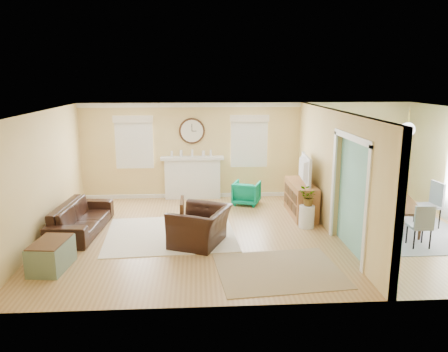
{
  "coord_description": "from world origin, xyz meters",
  "views": [
    {
      "loc": [
        -1.36,
        -8.77,
        3.26
      ],
      "look_at": [
        -0.8,
        0.3,
        1.2
      ],
      "focal_mm": 35.0,
      "sensor_mm": 36.0,
      "label": 1
    }
  ],
  "objects_px": {
    "green_chair": "(246,193)",
    "dining_table": "(395,215)",
    "sofa": "(81,218)",
    "eames_chair": "(200,226)",
    "credenza": "(301,199)"
  },
  "relations": [
    {
      "from": "green_chair",
      "to": "credenza",
      "type": "height_order",
      "value": "credenza"
    },
    {
      "from": "sofa",
      "to": "dining_table",
      "type": "xyz_separation_m",
      "value": [
        6.85,
        -0.13,
        -0.03
      ]
    },
    {
      "from": "green_chair",
      "to": "credenza",
      "type": "relative_size",
      "value": 0.44
    },
    {
      "from": "green_chair",
      "to": "dining_table",
      "type": "xyz_separation_m",
      "value": [
        3.07,
        -2.02,
        -0.01
      ]
    },
    {
      "from": "eames_chair",
      "to": "green_chair",
      "type": "height_order",
      "value": "eames_chair"
    },
    {
      "from": "credenza",
      "to": "sofa",
      "type": "bearing_deg",
      "value": -169.74
    },
    {
      "from": "green_chair",
      "to": "dining_table",
      "type": "bearing_deg",
      "value": 166.8
    },
    {
      "from": "sofa",
      "to": "eames_chair",
      "type": "distance_m",
      "value": 2.68
    },
    {
      "from": "sofa",
      "to": "green_chair",
      "type": "distance_m",
      "value": 4.23
    },
    {
      "from": "green_chair",
      "to": "dining_table",
      "type": "height_order",
      "value": "green_chair"
    },
    {
      "from": "dining_table",
      "to": "sofa",
      "type": "bearing_deg",
      "value": 102.29
    },
    {
      "from": "eames_chair",
      "to": "dining_table",
      "type": "xyz_separation_m",
      "value": [
        4.31,
        0.72,
        -0.08
      ]
    },
    {
      "from": "credenza",
      "to": "eames_chair",
      "type": "bearing_deg",
      "value": -144.19
    },
    {
      "from": "credenza",
      "to": "dining_table",
      "type": "xyz_separation_m",
      "value": [
        1.87,
        -1.04,
        -0.11
      ]
    },
    {
      "from": "sofa",
      "to": "dining_table",
      "type": "height_order",
      "value": "sofa"
    }
  ]
}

